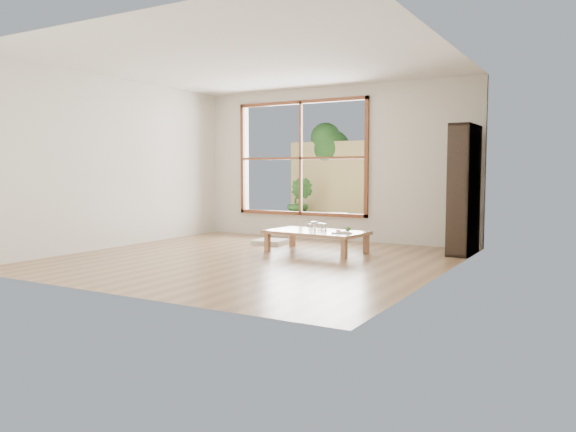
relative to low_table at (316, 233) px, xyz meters
name	(u,v)px	position (x,y,z in m)	size (l,w,h in m)	color
ground	(254,259)	(-0.45, -0.96, -0.27)	(5.00, 5.00, 0.00)	#9C764E
low_table	(316,233)	(0.00, 0.00, 0.00)	(1.48, 0.91, 0.31)	#B27D56
floor_cushion	(270,242)	(-1.06, 0.45, -0.24)	(0.48, 0.48, 0.07)	beige
bookshelf	(464,190)	(1.89, 0.88, 0.64)	(0.29, 0.82, 1.82)	#2E2219
glass_tall	(313,226)	(-0.01, -0.08, 0.11)	(0.08, 0.08, 0.14)	silver
glass_mid	(324,227)	(0.09, 0.08, 0.09)	(0.07, 0.07, 0.11)	silver
glass_short	(320,226)	(-0.02, 0.16, 0.09)	(0.08, 0.08, 0.10)	silver
glass_small	(311,227)	(-0.15, 0.11, 0.08)	(0.07, 0.07, 0.09)	silver
food_tray	(343,231)	(0.45, -0.06, 0.06)	(0.35, 0.30, 0.09)	white
deck	(329,232)	(-1.05, 2.60, -0.27)	(2.80, 2.00, 0.05)	#3D332C
garden_bench	(317,216)	(-1.08, 2.14, 0.05)	(1.18, 0.76, 0.36)	#2E2219
bamboo_fence	(350,184)	(-1.05, 3.60, 0.63)	(2.80, 0.06, 1.80)	tan
shrub_right	(386,208)	(-0.11, 3.23, 0.17)	(0.76, 0.66, 0.84)	#2A5B21
shrub_left	(300,202)	(-1.97, 3.11, 0.26)	(0.56, 0.45, 1.01)	#2A5B21
garden_tree	(327,150)	(-1.72, 3.90, 1.35)	(1.04, 0.85, 2.22)	#4C3D2D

